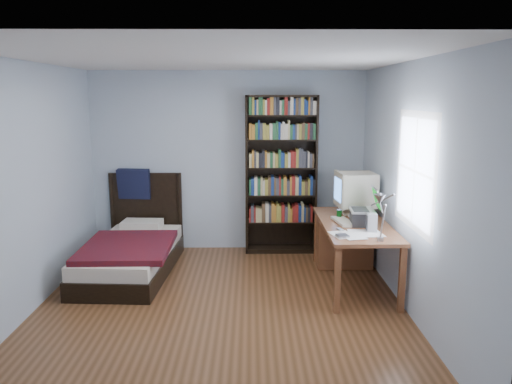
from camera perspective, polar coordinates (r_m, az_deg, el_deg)
room at (r=4.93m, az=-3.96°, el=0.35°), size 4.20×4.24×2.50m
desk at (r=6.34m, az=10.26°, el=-5.14°), size 0.75×1.69×0.73m
crt_monitor at (r=6.22m, az=11.26°, el=0.20°), size 0.48×0.44×0.52m
laptop at (r=5.72m, az=12.16°, el=-2.55°), size 0.36×0.37×0.43m
desk_lamp at (r=4.71m, az=13.99°, el=-1.33°), size 0.22×0.48×0.56m
keyboard at (r=5.79m, az=9.97°, el=-3.36°), size 0.24×0.45×0.04m
speaker at (r=5.46m, az=13.10°, el=-3.44°), size 0.10×0.10×0.20m
soda_can at (r=5.95m, az=9.49°, el=-2.55°), size 0.06×0.06×0.11m
mouse at (r=6.07m, az=10.74°, el=-2.70°), size 0.06×0.11×0.04m
phone_silver at (r=5.47m, az=9.56°, el=-4.23°), size 0.07×0.10×0.02m
phone_grey at (r=5.26m, az=9.61°, el=-4.82°), size 0.08×0.11×0.02m
external_drive at (r=5.21m, az=9.85°, el=-4.99°), size 0.14×0.14×0.02m
bookshelf at (r=6.87m, az=2.86°, el=1.98°), size 0.98×0.30×2.17m
bed at (r=6.45m, az=-13.97°, el=-6.53°), size 1.07×2.06×1.16m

